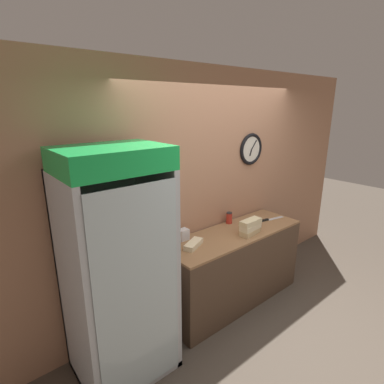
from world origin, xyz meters
TOP-DOWN VIEW (x-y plane):
  - ground_plane at (0.00, 0.00)m, footprint 14.00×14.00m
  - wall_back at (0.01, 1.18)m, footprint 5.20×0.10m
  - prep_counter at (0.00, 0.84)m, footprint 1.78×0.58m
  - beverage_cooler at (-1.46, 0.84)m, footprint 0.80×0.68m
  - sandwich_stack_bottom at (0.10, 0.69)m, footprint 0.28×0.15m
  - sandwich_stack_middle at (0.10, 0.69)m, footprint 0.28×0.13m
  - sandwich_stack_top at (0.10, 0.69)m, footprint 0.28×0.12m
  - sandwich_flat_left at (-0.59, 0.86)m, footprint 0.28×0.20m
  - chefs_knife at (0.61, 0.82)m, footprint 0.38×0.10m
  - condiment_jar at (0.15, 1.07)m, footprint 0.07×0.07m
  - napkin_dispenser at (-0.57, 1.06)m, footprint 0.11×0.09m

SIDE VIEW (x-z plane):
  - ground_plane at x=0.00m, z-range 0.00..0.00m
  - prep_counter at x=0.00m, z-range 0.00..0.89m
  - chefs_knife at x=0.61m, z-range 0.89..0.91m
  - sandwich_flat_left at x=-0.59m, z-range 0.89..0.94m
  - sandwich_stack_bottom at x=0.10m, z-range 0.89..0.95m
  - napkin_dispenser at x=-0.57m, z-range 0.89..1.01m
  - condiment_jar at x=0.15m, z-range 0.89..1.03m
  - sandwich_stack_middle at x=0.10m, z-range 0.95..1.01m
  - sandwich_stack_top at x=0.10m, z-range 1.01..1.06m
  - beverage_cooler at x=-1.46m, z-range 0.10..2.10m
  - wall_back at x=0.01m, z-range 0.00..2.70m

